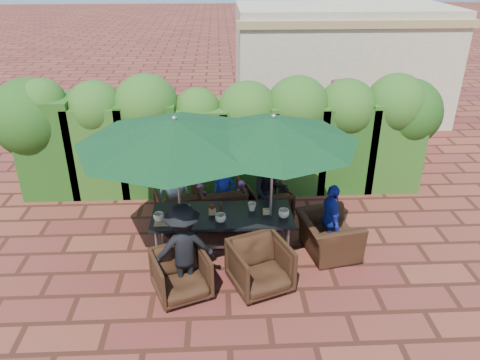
{
  "coord_description": "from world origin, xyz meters",
  "views": [
    {
      "loc": [
        -0.08,
        -6.66,
        4.63
      ],
      "look_at": [
        0.25,
        0.4,
        1.12
      ],
      "focal_mm": 35.0,
      "sensor_mm": 36.0,
      "label": 1
    }
  ],
  "objects_px": {
    "dining_table": "(222,218)",
    "chair_far_left": "(178,206)",
    "umbrella_left": "(175,132)",
    "chair_far_mid": "(221,201)",
    "chair_end_right": "(329,229)",
    "umbrella_right": "(273,130)",
    "chair_near_right": "(260,264)",
    "chair_near_left": "(181,272)",
    "chair_far_right": "(269,203)"
  },
  "relations": [
    {
      "from": "umbrella_left",
      "to": "chair_far_left",
      "type": "xyz_separation_m",
      "value": [
        -0.13,
        1.0,
        -1.81
      ]
    },
    {
      "from": "dining_table",
      "to": "chair_far_left",
      "type": "distance_m",
      "value": 1.26
    },
    {
      "from": "chair_near_right",
      "to": "umbrella_left",
      "type": "bearing_deg",
      "value": 124.08
    },
    {
      "from": "chair_far_left",
      "to": "chair_near_right",
      "type": "bearing_deg",
      "value": 109.07
    },
    {
      "from": "chair_end_right",
      "to": "umbrella_right",
      "type": "bearing_deg",
      "value": 78.76
    },
    {
      "from": "chair_near_left",
      "to": "umbrella_right",
      "type": "bearing_deg",
      "value": 13.7
    },
    {
      "from": "dining_table",
      "to": "chair_far_right",
      "type": "height_order",
      "value": "dining_table"
    },
    {
      "from": "chair_far_left",
      "to": "chair_far_right",
      "type": "xyz_separation_m",
      "value": [
        1.68,
        0.09,
        -0.03
      ]
    },
    {
      "from": "chair_far_right",
      "to": "chair_end_right",
      "type": "distance_m",
      "value": 1.39
    },
    {
      "from": "chair_far_mid",
      "to": "chair_far_right",
      "type": "xyz_separation_m",
      "value": [
        0.89,
        0.01,
        -0.05
      ]
    },
    {
      "from": "umbrella_right",
      "to": "chair_far_right",
      "type": "relative_size",
      "value": 3.53
    },
    {
      "from": "dining_table",
      "to": "chair_end_right",
      "type": "bearing_deg",
      "value": -1.82
    },
    {
      "from": "umbrella_left",
      "to": "chair_far_mid",
      "type": "xyz_separation_m",
      "value": [
        0.66,
        1.08,
        -1.79
      ]
    },
    {
      "from": "dining_table",
      "to": "chair_far_left",
      "type": "height_order",
      "value": "chair_far_left"
    },
    {
      "from": "chair_far_left",
      "to": "chair_end_right",
      "type": "relative_size",
      "value": 0.8
    },
    {
      "from": "chair_far_mid",
      "to": "chair_end_right",
      "type": "relative_size",
      "value": 0.84
    },
    {
      "from": "umbrella_right",
      "to": "chair_end_right",
      "type": "xyz_separation_m",
      "value": [
        0.98,
        -0.0,
        -1.77
      ]
    },
    {
      "from": "dining_table",
      "to": "chair_near_left",
      "type": "relative_size",
      "value": 2.92
    },
    {
      "from": "dining_table",
      "to": "chair_near_left",
      "type": "height_order",
      "value": "chair_near_left"
    },
    {
      "from": "chair_far_left",
      "to": "chair_far_right",
      "type": "height_order",
      "value": "chair_far_left"
    },
    {
      "from": "umbrella_left",
      "to": "chair_far_mid",
      "type": "bearing_deg",
      "value": 58.56
    },
    {
      "from": "dining_table",
      "to": "umbrella_right",
      "type": "relative_size",
      "value": 0.87
    },
    {
      "from": "umbrella_left",
      "to": "chair_far_left",
      "type": "bearing_deg",
      "value": 97.27
    },
    {
      "from": "chair_far_right",
      "to": "chair_end_right",
      "type": "height_order",
      "value": "chair_end_right"
    },
    {
      "from": "dining_table",
      "to": "chair_end_right",
      "type": "distance_m",
      "value": 1.78
    },
    {
      "from": "chair_far_left",
      "to": "chair_far_right",
      "type": "distance_m",
      "value": 1.68
    },
    {
      "from": "chair_far_left",
      "to": "chair_near_left",
      "type": "height_order",
      "value": "chair_far_left"
    },
    {
      "from": "dining_table",
      "to": "chair_far_right",
      "type": "distance_m",
      "value": 1.38
    },
    {
      "from": "chair_near_left",
      "to": "chair_end_right",
      "type": "xyz_separation_m",
      "value": [
        2.38,
        0.97,
        0.05
      ]
    },
    {
      "from": "dining_table",
      "to": "chair_far_mid",
      "type": "bearing_deg",
      "value": 90.4
    },
    {
      "from": "chair_far_left",
      "to": "chair_far_mid",
      "type": "distance_m",
      "value": 0.79
    },
    {
      "from": "umbrella_left",
      "to": "chair_far_mid",
      "type": "distance_m",
      "value": 2.19
    },
    {
      "from": "dining_table",
      "to": "chair_far_left",
      "type": "xyz_separation_m",
      "value": [
        -0.8,
        0.93,
        -0.27
      ]
    },
    {
      "from": "umbrella_left",
      "to": "chair_end_right",
      "type": "distance_m",
      "value": 3.01
    },
    {
      "from": "dining_table",
      "to": "umbrella_right",
      "type": "bearing_deg",
      "value": -3.99
    },
    {
      "from": "dining_table",
      "to": "chair_far_left",
      "type": "bearing_deg",
      "value": 130.45
    },
    {
      "from": "chair_near_right",
      "to": "chair_near_left",
      "type": "bearing_deg",
      "value": 164.31
    },
    {
      "from": "umbrella_left",
      "to": "umbrella_right",
      "type": "relative_size",
      "value": 1.14
    },
    {
      "from": "chair_far_left",
      "to": "chair_far_right",
      "type": "bearing_deg",
      "value": 166.05
    },
    {
      "from": "umbrella_right",
      "to": "chair_far_mid",
      "type": "relative_size",
      "value": 3.09
    },
    {
      "from": "dining_table",
      "to": "chair_end_right",
      "type": "relative_size",
      "value": 2.25
    },
    {
      "from": "umbrella_left",
      "to": "chair_near_left",
      "type": "xyz_separation_m",
      "value": [
        0.05,
        -0.96,
        -1.82
      ]
    },
    {
      "from": "chair_far_mid",
      "to": "chair_near_right",
      "type": "xyz_separation_m",
      "value": [
        0.56,
        -1.93,
        -0.01
      ]
    },
    {
      "from": "chair_far_mid",
      "to": "chair_end_right",
      "type": "bearing_deg",
      "value": 138.68
    },
    {
      "from": "dining_table",
      "to": "chair_near_left",
      "type": "distance_m",
      "value": 1.23
    },
    {
      "from": "chair_far_mid",
      "to": "chair_far_right",
      "type": "bearing_deg",
      "value": 170.3
    },
    {
      "from": "umbrella_right",
      "to": "chair_far_left",
      "type": "height_order",
      "value": "umbrella_right"
    },
    {
      "from": "chair_far_left",
      "to": "chair_near_right",
      "type": "distance_m",
      "value": 2.29
    },
    {
      "from": "umbrella_right",
      "to": "chair_near_right",
      "type": "distance_m",
      "value": 2.01
    },
    {
      "from": "chair_far_right",
      "to": "umbrella_right",
      "type": "bearing_deg",
      "value": 70.06
    }
  ]
}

